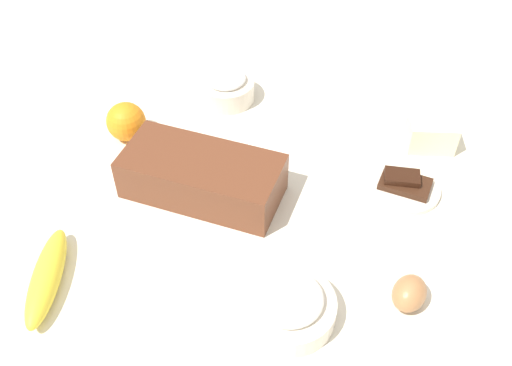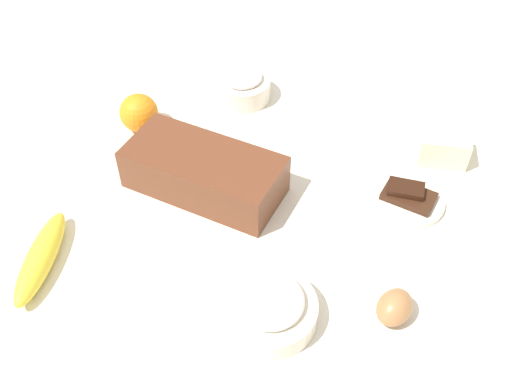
% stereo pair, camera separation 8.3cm
% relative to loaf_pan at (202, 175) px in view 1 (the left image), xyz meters
% --- Properties ---
extents(ground_plane, '(2.40, 2.40, 0.02)m').
position_rel_loaf_pan_xyz_m(ground_plane, '(-0.10, -0.01, -0.05)').
color(ground_plane, silver).
extents(loaf_pan, '(0.29, 0.15, 0.08)m').
position_rel_loaf_pan_xyz_m(loaf_pan, '(0.00, 0.00, 0.00)').
color(loaf_pan, brown).
rests_on(loaf_pan, ground_plane).
extents(flour_bowl, '(0.14, 0.14, 0.06)m').
position_rel_loaf_pan_xyz_m(flour_bowl, '(-0.21, 0.21, -0.01)').
color(flour_bowl, silver).
rests_on(flour_bowl, ground_plane).
extents(sugar_bowl, '(0.12, 0.12, 0.07)m').
position_rel_loaf_pan_xyz_m(sugar_bowl, '(0.05, -0.28, -0.01)').
color(sugar_bowl, silver).
rests_on(sugar_bowl, ground_plane).
extents(banana, '(0.10, 0.19, 0.04)m').
position_rel_loaf_pan_xyz_m(banana, '(0.16, 0.26, -0.02)').
color(banana, yellow).
rests_on(banana, ground_plane).
extents(orange_fruit, '(0.08, 0.08, 0.08)m').
position_rel_loaf_pan_xyz_m(orange_fruit, '(0.20, -0.10, -0.00)').
color(orange_fruit, orange).
rests_on(orange_fruit, ground_plane).
extents(butter_block, '(0.10, 0.08, 0.06)m').
position_rel_loaf_pan_xyz_m(butter_block, '(-0.38, -0.25, -0.01)').
color(butter_block, '#F4EDB2').
rests_on(butter_block, ground_plane).
extents(egg_near_butter, '(0.07, 0.08, 0.05)m').
position_rel_loaf_pan_xyz_m(egg_near_butter, '(-0.38, 0.14, -0.02)').
color(egg_near_butter, '#AB7345').
rests_on(egg_near_butter, ground_plane).
extents(chocolate_plate, '(0.13, 0.13, 0.03)m').
position_rel_loaf_pan_xyz_m(chocolate_plate, '(-0.35, -0.11, -0.03)').
color(chocolate_plate, silver).
rests_on(chocolate_plate, ground_plane).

